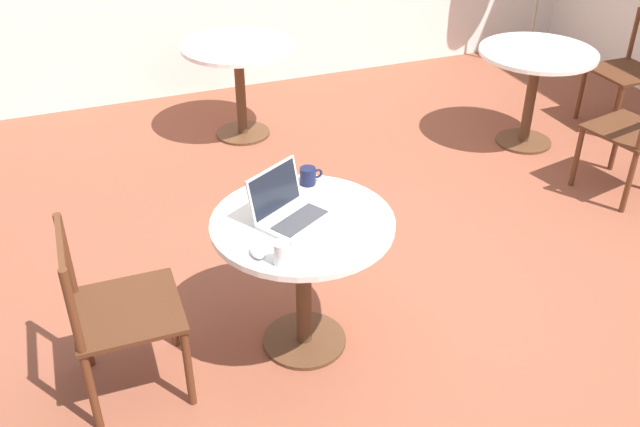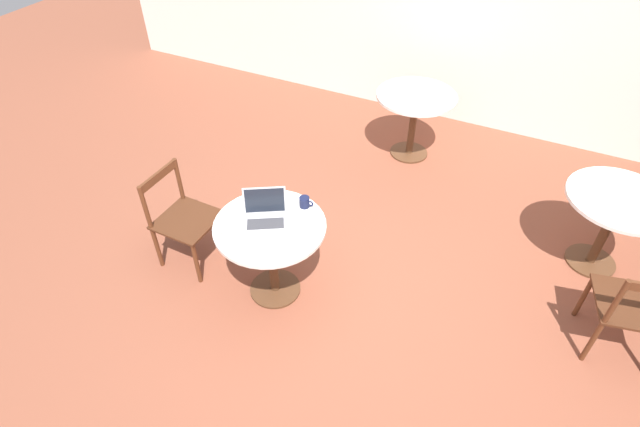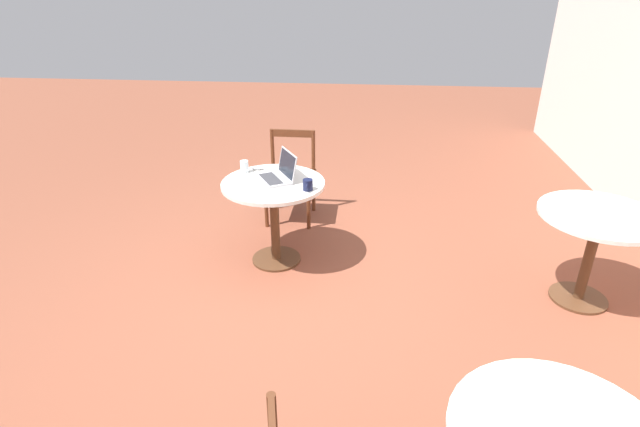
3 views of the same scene
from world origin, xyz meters
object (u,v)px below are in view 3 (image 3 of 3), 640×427
cafe_table_near (274,199)px  mouse (257,168)px  laptop (278,174)px  chair_near_left (291,176)px  drinking_glass (244,167)px  cafe_table_far (596,232)px  mug (308,185)px

cafe_table_near → mouse: mouse is taller
cafe_table_near → laptop: 0.20m
chair_near_left → drinking_glass: size_ratio=8.45×
cafe_table_far → laptop: (-0.40, -2.31, 0.19)m
laptop → drinking_glass: 0.33m
mouse → mug: bearing=50.1°
cafe_table_far → chair_near_left: chair_near_left is taller
drinking_glass → mug: bearing=60.3°
cafe_table_far → drinking_glass: drinking_glass is taller
cafe_table_near → mouse: bearing=-145.3°
cafe_table_near → mug: size_ratio=7.27×
cafe_table_near → cafe_table_far: 2.37m
laptop → drinking_glass: size_ratio=3.95×
laptop → cafe_table_near: bearing=-31.4°
cafe_table_near → laptop: (-0.05, 0.03, 0.19)m
laptop → drinking_glass: bearing=-114.2°
mouse → mug: 0.61m
cafe_table_near → mug: bearing=65.1°
mug → drinking_glass: size_ratio=1.13×
mug → drinking_glass: drinking_glass is taller
laptop → mouse: 0.30m
cafe_table_near → cafe_table_far: same height
laptop → mug: bearing=54.5°
laptop → mouse: laptop is taller
mouse → drinking_glass: bearing=-51.0°
chair_near_left → mug: size_ratio=7.48×
chair_near_left → mug: (0.98, 0.28, 0.32)m
cafe_table_near → drinking_glass: size_ratio=8.20×
cafe_table_far → mug: mug is taller
cafe_table_near → chair_near_left: chair_near_left is taller
cafe_table_far → mug: 2.07m
cafe_table_far → chair_near_left: size_ratio=0.97×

